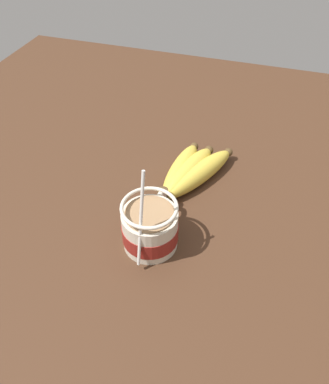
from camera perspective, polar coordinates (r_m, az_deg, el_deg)
The scene contains 3 objects.
table at distance 71.56cm, azimuth -1.03°, elevation -2.56°, with size 129.14×129.14×3.37cm.
coffee_mug at distance 61.11cm, azimuth -2.19°, elevation -5.44°, with size 13.85×9.30×17.48cm.
banana_bunch at distance 73.95cm, azimuth 3.95°, elevation 3.14°, with size 19.38×12.44×4.47cm.
Camera 1 is at (-46.69, -16.11, 53.46)cm, focal length 35.00 mm.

